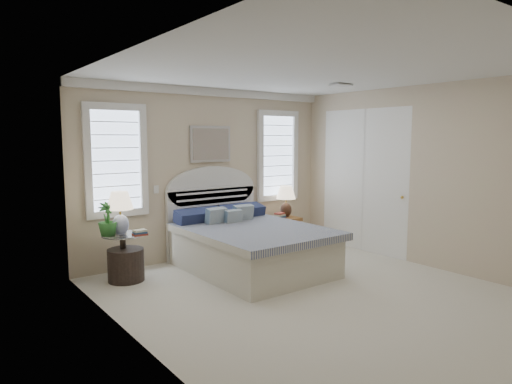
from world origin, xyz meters
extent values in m
cube|color=beige|center=(0.00, 0.00, 0.00)|extent=(4.50, 5.00, 0.01)
cube|color=silver|center=(0.00, 0.00, 2.70)|extent=(4.50, 5.00, 0.01)
cube|color=beige|center=(0.00, 2.50, 1.35)|extent=(4.50, 0.02, 2.70)
cube|color=beige|center=(-2.25, 0.00, 1.35)|extent=(0.02, 5.00, 2.70)
cube|color=beige|center=(2.25, 0.00, 1.35)|extent=(0.02, 5.00, 2.70)
cube|color=white|center=(0.00, 2.46, 2.64)|extent=(4.50, 0.08, 0.12)
cube|color=#B2B2B2|center=(1.20, 0.80, 2.68)|extent=(0.30, 0.20, 0.02)
cube|color=white|center=(-0.95, 2.48, 1.15)|extent=(0.08, 0.01, 0.12)
cube|color=silver|center=(-1.55, 2.48, 1.60)|extent=(0.90, 0.06, 1.60)
cube|color=silver|center=(1.40, 2.48, 1.60)|extent=(0.90, 0.06, 1.60)
cube|color=silver|center=(0.00, 2.46, 1.82)|extent=(0.74, 0.04, 0.58)
cube|color=white|center=(2.23, 1.20, 1.20)|extent=(0.02, 1.80, 2.40)
cube|color=beige|center=(0.00, 1.33, 0.28)|extent=(1.60, 2.10, 0.55)
cube|color=navy|center=(0.00, 1.28, 0.59)|extent=(1.72, 2.15, 0.10)
cube|color=white|center=(0.00, 2.44, 0.55)|extent=(1.62, 0.08, 1.10)
cube|color=#1C2746|center=(-0.40, 2.16, 0.73)|extent=(0.75, 0.31, 0.23)
cube|color=#1C2746|center=(0.40, 2.16, 0.73)|extent=(0.75, 0.31, 0.23)
cube|color=#3A5C82|center=(-0.25, 1.93, 0.71)|extent=(0.33, 0.20, 0.34)
cube|color=#3A5C82|center=(0.25, 1.93, 0.71)|extent=(0.33, 0.20, 0.34)
cube|color=#3A5C82|center=(0.00, 1.83, 0.69)|extent=(0.28, 0.14, 0.29)
cylinder|color=black|center=(-1.65, 2.05, 0.01)|extent=(0.32, 0.32, 0.03)
cylinder|color=black|center=(-1.65, 2.05, 0.30)|extent=(0.08, 0.08, 0.60)
cylinder|color=silver|center=(-1.65, 2.05, 0.62)|extent=(0.56, 0.56, 0.02)
cube|color=olive|center=(1.30, 2.15, 0.50)|extent=(0.50, 0.40, 0.06)
cube|color=olive|center=(1.30, 2.15, 0.18)|extent=(0.44, 0.34, 0.03)
cube|color=olive|center=(1.10, 2.00, 0.23)|extent=(0.04, 0.04, 0.47)
cube|color=olive|center=(1.10, 2.30, 0.23)|extent=(0.04, 0.04, 0.47)
cube|color=olive|center=(1.50, 2.00, 0.23)|extent=(0.04, 0.04, 0.47)
cube|color=olive|center=(1.50, 2.30, 0.23)|extent=(0.04, 0.04, 0.47)
cylinder|color=black|center=(-1.64, 1.98, 0.22)|extent=(0.57, 0.57, 0.44)
cylinder|color=silver|center=(-1.66, 2.08, 0.64)|extent=(0.15, 0.15, 0.03)
ellipsoid|color=silver|center=(-1.66, 2.08, 0.76)|extent=(0.28, 0.28, 0.27)
cylinder|color=gold|center=(-1.66, 2.08, 0.93)|extent=(0.04, 0.04, 0.10)
cylinder|color=black|center=(1.38, 2.21, 0.54)|extent=(0.14, 0.14, 0.03)
ellipsoid|color=black|center=(1.38, 2.21, 0.65)|extent=(0.26, 0.26, 0.26)
cylinder|color=gold|center=(1.38, 2.21, 0.81)|extent=(0.04, 0.04, 0.09)
imported|color=#3A6A2A|center=(-1.84, 2.07, 0.85)|extent=(0.27, 0.27, 0.45)
cube|color=maroon|center=(-1.49, 1.83, 0.64)|extent=(0.18, 0.13, 0.02)
cube|color=navy|center=(-1.49, 1.83, 0.67)|extent=(0.17, 0.12, 0.02)
cube|color=beige|center=(-1.49, 1.83, 0.69)|extent=(0.16, 0.12, 0.02)
cube|color=maroon|center=(1.14, 2.09, 0.54)|extent=(0.21, 0.17, 0.03)
cube|color=navy|center=(1.14, 2.09, 0.57)|extent=(0.20, 0.16, 0.03)
cube|color=beige|center=(1.14, 2.09, 0.60)|extent=(0.19, 0.15, 0.03)
cube|color=maroon|center=(1.14, 2.09, 0.63)|extent=(0.18, 0.14, 0.03)
camera|label=1|loc=(-3.83, -3.85, 1.92)|focal=32.00mm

